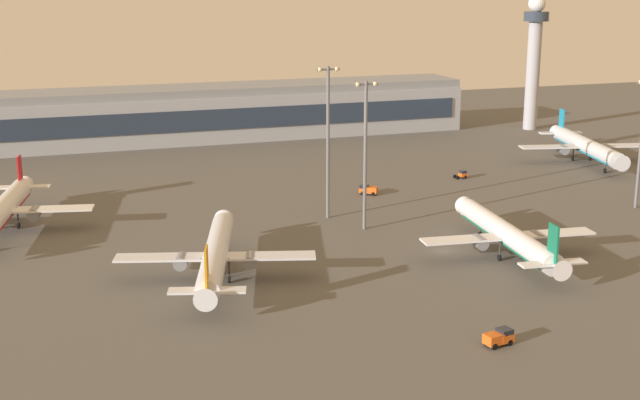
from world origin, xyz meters
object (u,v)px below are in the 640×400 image
(airplane_mid_apron, at_px, (586,146))
(apron_light_central, at_px, (365,147))
(maintenance_van, at_px, (368,190))
(baggage_tractor, at_px, (499,337))
(airplane_taxiway_distant, at_px, (507,235))
(pushback_tug, at_px, (462,174))
(airplane_far_stand, at_px, (216,255))
(apron_light_east, at_px, (328,134))
(control_tower, at_px, (534,53))
(airplane_near_gate, at_px, (2,211))

(airplane_mid_apron, xyz_separation_m, apron_light_central, (-80.53, -40.24, 12.15))
(maintenance_van, relative_size, baggage_tractor, 1.01)
(airplane_taxiway_distant, xyz_separation_m, pushback_tug, (22.20, 58.28, -2.96))
(airplane_taxiway_distant, relative_size, airplane_far_stand, 0.99)
(apron_light_east, bearing_deg, airplane_mid_apron, 19.48)
(control_tower, distance_m, pushback_tug, 83.57)
(airplane_near_gate, xyz_separation_m, maintenance_van, (79.33, 4.65, -3.18))
(airplane_mid_apron, bearing_deg, apron_light_east, 33.07)
(airplane_near_gate, distance_m, apron_light_central, 72.29)
(airplane_near_gate, xyz_separation_m, baggage_tractor, (64.39, -79.50, -3.18))
(pushback_tug, bearing_deg, baggage_tractor, -27.11)
(control_tower, xyz_separation_m, baggage_tractor, (-99.16, -149.54, -23.72))
(maintenance_van, height_order, apron_light_east, apron_light_east)
(airplane_near_gate, distance_m, baggage_tractor, 102.36)
(control_tower, distance_m, airplane_taxiway_distant, 141.16)
(control_tower, relative_size, baggage_tractor, 9.80)
(airplane_taxiway_distant, xyz_separation_m, maintenance_van, (-6.35, 50.47, -2.85))
(airplane_mid_apron, xyz_separation_m, maintenance_van, (-69.19, -14.31, -3.28))
(airplane_far_stand, distance_m, maintenance_van, 64.26)
(airplane_far_stand, distance_m, pushback_tug, 91.17)
(pushback_tug, bearing_deg, apron_light_east, -63.75)
(airplane_near_gate, relative_size, apron_light_east, 1.42)
(maintenance_van, distance_m, apron_light_central, 32.23)
(apron_light_east, bearing_deg, airplane_near_gate, 170.26)
(airplane_taxiway_distant, height_order, airplane_far_stand, airplane_far_stand)
(control_tower, height_order, airplane_far_stand, control_tower)
(pushback_tug, xyz_separation_m, maintenance_van, (-28.54, -7.81, 0.11))
(control_tower, bearing_deg, baggage_tractor, -123.55)
(control_tower, bearing_deg, maintenance_van, -142.18)
(airplane_mid_apron, relative_size, apron_light_east, 1.45)
(control_tower, relative_size, apron_light_central, 1.47)
(airplane_near_gate, xyz_separation_m, airplane_mid_apron, (148.53, 18.96, 0.09))
(apron_light_central, bearing_deg, airplane_mid_apron, 26.55)
(pushback_tug, bearing_deg, control_tower, 134.16)
(airplane_far_stand, distance_m, airplane_mid_apron, 129.28)
(airplane_far_stand, height_order, baggage_tractor, airplane_far_stand)
(pushback_tug, height_order, baggage_tractor, baggage_tractor)
(airplane_taxiway_distant, distance_m, airplane_mid_apron, 90.26)
(airplane_taxiway_distant, bearing_deg, airplane_mid_apron, 52.33)
(apron_light_central, bearing_deg, baggage_tractor, -93.54)
(airplane_taxiway_distant, relative_size, apron_light_central, 1.41)
(airplane_taxiway_distant, xyz_separation_m, airplane_mid_apron, (62.85, 64.79, 0.43))
(baggage_tractor, height_order, apron_light_east, apron_light_east)
(airplane_mid_apron, distance_m, apron_light_east, 90.70)
(control_tower, distance_m, baggage_tractor, 180.99)
(pushback_tug, xyz_separation_m, apron_light_central, (-39.88, -33.73, 15.54))
(pushback_tug, height_order, apron_light_central, apron_light_central)
(control_tower, xyz_separation_m, airplane_far_stand, (-129.79, -110.60, -20.76))
(airplane_near_gate, bearing_deg, airplane_far_stand, 141.68)
(airplane_far_stand, xyz_separation_m, apron_light_east, (30.16, 29.59, 13.48))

